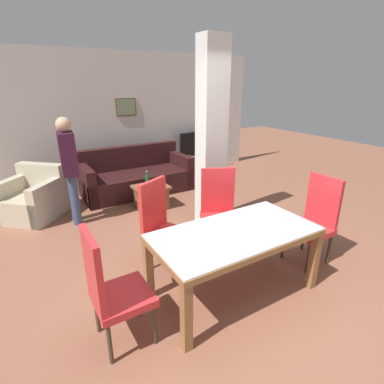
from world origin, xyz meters
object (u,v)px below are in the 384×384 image
at_px(tv_screen, 199,143).
at_px(tv_stand, 199,163).
at_px(coffee_table, 151,197).
at_px(standing_person, 69,165).
at_px(dining_table, 234,244).
at_px(dining_chair_far_right, 219,208).
at_px(dining_chair_far_left, 162,223).
at_px(dining_chair_head_right, 315,218).
at_px(armchair, 33,200).
at_px(sofa, 136,178).
at_px(bottle, 147,180).
at_px(dining_chair_head_left, 111,287).

bearing_deg(tv_screen, tv_stand, 180.00).
bearing_deg(coffee_table, standing_person, 174.84).
distance_m(dining_table, dining_chair_far_right, 0.94).
distance_m(dining_chair_far_right, dining_chair_far_left, 0.83).
bearing_deg(dining_chair_head_right, tv_screen, -12.41).
xyz_separation_m(dining_chair_far_left, armchair, (-1.19, 2.40, -0.28)).
bearing_deg(tv_stand, dining_chair_head_right, -102.41).
distance_m(dining_table, coffee_table, 2.54).
xyz_separation_m(dining_chair_head_right, standing_person, (-2.30, 2.62, 0.38)).
xyz_separation_m(dining_chair_far_right, coffee_table, (-0.23, 1.66, -0.35)).
height_order(dining_chair_far_right, tv_stand, dining_chair_far_right).
bearing_deg(tv_stand, tv_screen, 0.00).
relative_size(armchair, coffee_table, 2.01).
distance_m(dining_chair_head_right, tv_stand, 4.12).
bearing_deg(sofa, tv_stand, -163.27).
xyz_separation_m(dining_chair_head_right, dining_chair_far_left, (-1.65, 0.82, 0.00)).
height_order(bottle, tv_screen, tv_screen).
bearing_deg(bottle, dining_table, -93.49).
xyz_separation_m(dining_table, dining_chair_head_left, (-1.27, 0.00, -0.01)).
xyz_separation_m(dining_chair_head_right, dining_chair_head_left, (-2.50, 0.00, 0.00)).
xyz_separation_m(dining_chair_head_left, tv_stand, (3.39, 4.01, -0.35)).
distance_m(sofa, bottle, 0.89).
relative_size(dining_table, tv_stand, 1.80).
height_order(dining_chair_far_left, armchair, dining_chair_far_left).
distance_m(dining_chair_head_right, sofa, 3.59).
xyz_separation_m(sofa, tv_screen, (1.85, 0.56, 0.41)).
xyz_separation_m(dining_chair_head_left, bottle, (1.43, 2.59, -0.06)).
relative_size(tv_screen, standing_person, 0.67).
height_order(dining_table, dining_chair_far_right, dining_chair_far_right).
bearing_deg(dining_chair_head_left, tv_screen, 139.80).
xyz_separation_m(dining_chair_far_left, bottle, (0.57, 1.77, -0.06)).
relative_size(dining_table, dining_chair_head_left, 1.55).
bearing_deg(sofa, tv_screen, -163.27).
distance_m(armchair, tv_screen, 3.83).
distance_m(dining_chair_far_left, standing_person, 1.94).
relative_size(dining_chair_far_right, sofa, 0.51).
xyz_separation_m(dining_table, dining_chair_head_right, (1.24, 0.00, -0.01)).
distance_m(coffee_table, tv_screen, 2.50).
height_order(dining_chair_far_right, dining_chair_head_left, same).
xyz_separation_m(armchair, tv_stand, (3.73, 0.79, -0.07)).
bearing_deg(dining_table, bottle, 86.51).
bearing_deg(armchair, dining_chair_head_left, 138.49).
relative_size(dining_table, bottle, 6.70).
xyz_separation_m(dining_chair_far_left, standing_person, (-0.65, 1.79, 0.38)).
bearing_deg(tv_screen, armchair, 5.97).
xyz_separation_m(dining_chair_far_right, standing_person, (-1.48, 1.78, 0.38)).
xyz_separation_m(sofa, coffee_table, (-0.09, -0.95, -0.08)).
relative_size(dining_chair_far_left, coffee_table, 1.83).
distance_m(dining_chair_far_right, dining_chair_head_right, 1.18).
height_order(dining_chair_far_left, bottle, dining_chair_far_left).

